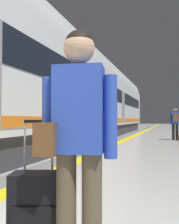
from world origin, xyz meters
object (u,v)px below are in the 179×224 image
passenger_near (175,120)px  rolling_suitcase_foreground (37,214)px  traveller_foreground (77,132)px  high_speed_train (55,84)px

passenger_near → rolling_suitcase_foreground: bearing=-95.8°
traveller_foreground → passenger_near: 11.46m
high_speed_train → rolling_suitcase_foreground: 8.31m
traveller_foreground → passenger_near: (0.82, 11.43, 0.03)m
high_speed_train → rolling_suitcase_foreground: high_speed_train is taller
traveller_foreground → rolling_suitcase_foreground: (-0.33, 0.05, -0.60)m
high_speed_train → traveller_foreground: bearing=-62.2°
rolling_suitcase_foreground → high_speed_train: bearing=115.8°
high_speed_train → traveller_foreground: high_speed_train is taller
traveller_foreground → rolling_suitcase_foreground: bearing=172.1°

